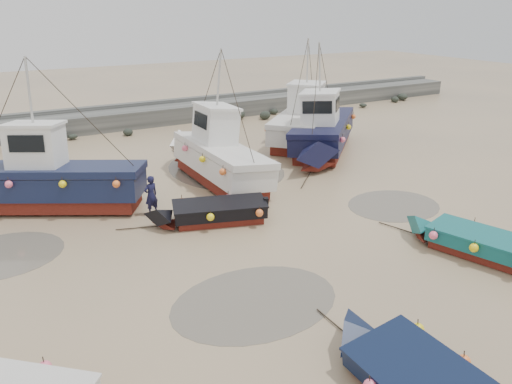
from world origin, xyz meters
TOP-DOWN VIEW (x-y plane):
  - ground at (0.00, 0.00)m, footprint 120.00×120.00m
  - seawall at (0.05, 21.99)m, footprint 60.00×4.92m
  - puddle_a at (-3.30, -1.63)m, footprint 5.10×5.10m
  - puddle_b at (5.56, 1.88)m, footprint 4.10×4.10m
  - puddle_c at (-9.53, 5.18)m, footprint 4.15×4.15m
  - puddle_d at (1.51, 10.05)m, footprint 5.75×5.75m
  - dinghy_2 at (4.76, -2.69)m, footprint 2.81×5.75m
  - dinghy_4 at (-2.07, 4.11)m, footprint 5.81×2.78m
  - cabin_boat_0 at (-7.39, 8.82)m, footprint 9.19×5.93m
  - cabin_boat_1 at (0.24, 8.70)m, footprint 2.80×9.83m
  - cabin_boat_2 at (7.71, 9.92)m, footprint 8.63×8.54m
  - cabin_boat_3 at (8.29, 12.58)m, footprint 8.17×7.67m
  - person at (-3.80, 6.08)m, footprint 0.70×0.56m

SIDE VIEW (x-z plane):
  - ground at x=0.00m, z-range 0.00..0.00m
  - person at x=-3.80m, z-range -0.84..0.84m
  - puddle_a at x=-3.30m, z-range 0.00..0.01m
  - puddle_b at x=5.56m, z-range 0.00..0.01m
  - puddle_c at x=-9.53m, z-range 0.00..0.01m
  - puddle_d at x=1.51m, z-range 0.00..0.01m
  - dinghy_4 at x=-2.07m, z-range -0.16..1.26m
  - dinghy_2 at x=4.76m, z-range -0.16..1.26m
  - seawall at x=0.05m, z-range -0.12..1.38m
  - cabin_boat_2 at x=7.71m, z-range -1.79..4.43m
  - cabin_boat_0 at x=-7.39m, z-range -1.76..4.46m
  - cabin_boat_1 at x=0.24m, z-range -1.76..4.46m
  - cabin_boat_3 at x=8.29m, z-range -1.76..4.46m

